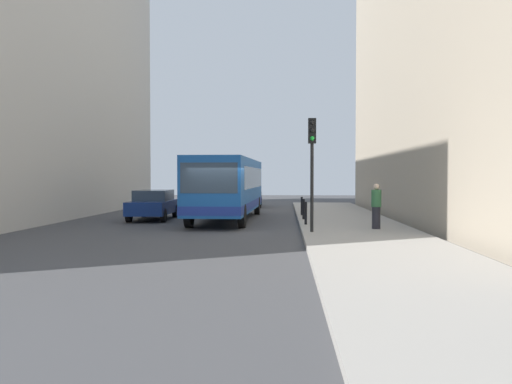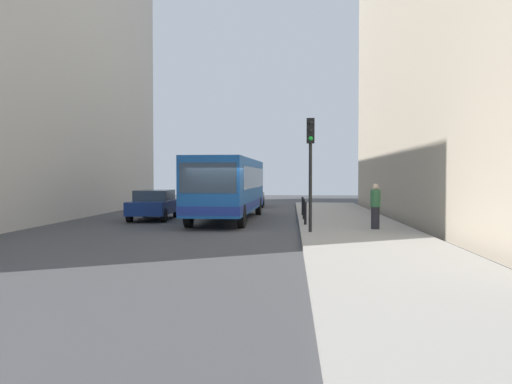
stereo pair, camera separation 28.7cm
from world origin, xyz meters
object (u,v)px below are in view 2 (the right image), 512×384
Objects in this scene: car_beside_bus at (154,204)px; car_behind_bus at (251,196)px; bus at (229,185)px; bollard_near at (305,213)px; bollard_far at (303,206)px; traffic_light at (310,153)px; bollard_mid at (304,209)px; pedestrian_near_signal at (375,206)px.

car_behind_bus is at bearing -110.13° from car_beside_bus.
bus is 2.49× the size of car_beside_bus.
bollard_far is (0.00, 5.33, 0.00)m from bollard_near.
car_behind_bus reaches higher than bollard_far.
car_beside_bus is at bearing -168.70° from bollard_far.
traffic_light is (3.78, -6.87, 1.28)m from bus.
car_beside_bus reaches higher than bollard_mid.
car_beside_bus is 10.40m from traffic_light.
car_beside_bus is 7.58m from bollard_far.
bollard_mid is 1.00× the size of bollard_far.
pedestrian_near_signal reaches higher than bollard_far.
bollard_near is 0.55× the size of pedestrian_near_signal.
pedestrian_near_signal is (2.62, -1.71, 0.39)m from bollard_near.
bollard_near is 2.66m from bollard_mid.
pedestrian_near_signal is at bearing -59.06° from bollard_mid.
car_beside_bus reaches higher than bollard_far.
car_behind_bus is 2.57× the size of pedestrian_near_signal.
car_behind_bus is 18.40m from pedestrian_near_signal.
traffic_light is 6.12m from bollard_mid.
bollard_far is at bearing 106.28° from pedestrian_near_signal.
bollard_mid is 2.66m from bollard_far.
traffic_light is at bearing -88.07° from bollard_near.
bus is 4.03m from bollard_mid.
traffic_light is 4.32× the size of bollard_near.
bus reaches higher than car_beside_bus.
bollard_near is at bearing -90.00° from bollard_far.
bollard_near is 3.15m from pedestrian_near_signal.
traffic_light reaches higher than car_beside_bus.
bus reaches higher than bollard_mid.
bus is at bearing 161.47° from bollard_mid.
car_behind_bus is at bearing 105.02° from bollard_mid.
bollard_far is at bearing 90.00° from bollard_mid.
car_behind_bus reaches higher than bollard_mid.
car_beside_bus is at bearing 2.43° from bus.
traffic_light reaches higher than bollard_far.
pedestrian_near_signal is (6.10, -17.36, 0.23)m from car_behind_bus.
car_behind_bus is (3.95, 11.81, 0.00)m from car_beside_bus.
bollard_far is (-0.10, 8.30, -2.38)m from traffic_light.
bus is 11.67× the size of bollard_mid.
bus is 11.79m from car_behind_bus.
car_behind_bus is at bearing 108.66° from bollard_far.
bollard_mid is at bearing 103.49° from car_behind_bus.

